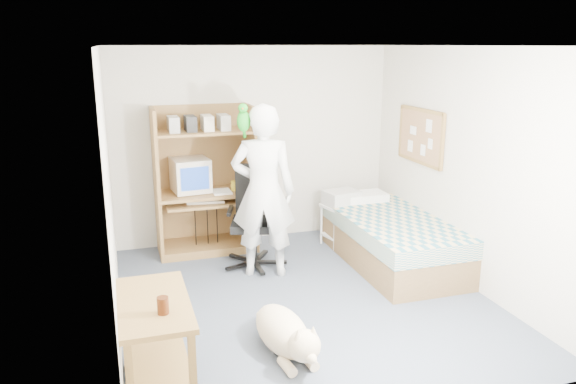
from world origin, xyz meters
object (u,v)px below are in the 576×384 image
Objects in this scene: side_desk at (156,334)px; person at (263,191)px; computer_hutch at (205,186)px; bed at (392,240)px; office_chair at (254,230)px; printer_cart at (341,218)px; dog at (285,333)px.

side_desk is 2.42m from person.
computer_hutch reaches higher than side_desk.
office_chair is at bearing 163.47° from bed.
person is (1.34, 1.96, 0.46)m from side_desk.
computer_hutch reaches higher than printer_cart.
bed is 3.74× the size of printer_cart.
person is at bearing 55.79° from side_desk.
side_desk reaches higher than dog.
person is (-1.51, 0.15, 0.67)m from bed.
computer_hutch is at bearing 150.71° from bed.
bed is 1.77× the size of dog.
computer_hutch is at bearing 142.11° from office_chair.
person reaches higher than bed.
person reaches higher than office_chair.
office_chair is 0.63m from person.
dog is at bearing 14.16° from side_desk.
printer_cart is (1.67, -0.36, -0.46)m from computer_hutch.
computer_hutch is 0.94× the size of person.
office_chair reaches higher than side_desk.
bed is at bearing -29.29° from computer_hutch.
bed is 1.62m from office_chair.
office_chair is at bearing -55.56° from computer_hutch.
bed is (2.00, -1.12, -0.53)m from computer_hutch.
dog is 2.12× the size of printer_cart.
computer_hutch is 1.58× the size of dog.
bed reaches higher than printer_cart.
computer_hutch is 0.89× the size of bed.
computer_hutch is at bearing 87.73° from dog.
dog is at bearing -134.40° from printer_cart.
printer_cart is (1.19, 0.61, -0.60)m from person.
bed is 1.05× the size of person.
printer_cart is (1.22, 0.30, -0.05)m from office_chair.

